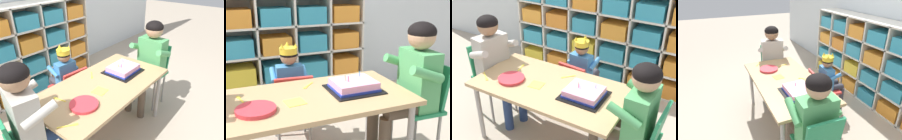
% 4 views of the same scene
% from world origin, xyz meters
% --- Properties ---
extents(ground, '(16.00, 16.00, 0.00)m').
position_xyz_m(ground, '(0.00, 0.00, 0.00)').
color(ground, tan).
extents(storage_cubby_shelf, '(2.28, 0.36, 1.17)m').
position_xyz_m(storage_cubby_shelf, '(-0.13, 1.36, 0.55)').
color(storage_cubby_shelf, silver).
rests_on(storage_cubby_shelf, ground).
extents(activity_table, '(1.30, 0.68, 0.61)m').
position_xyz_m(activity_table, '(0.00, 0.00, 0.56)').
color(activity_table, tan).
rests_on(activity_table, ground).
extents(classroom_chair_blue, '(0.34, 0.37, 0.63)m').
position_xyz_m(classroom_chair_blue, '(0.01, 0.48, 0.38)').
color(classroom_chair_blue, red).
rests_on(classroom_chair_blue, ground).
extents(child_with_crown, '(0.31, 0.31, 0.85)m').
position_xyz_m(child_with_crown, '(0.01, 0.58, 0.53)').
color(child_with_crown, '#3D7FBC').
rests_on(child_with_crown, ground).
extents(adult_helper_seated, '(0.46, 0.45, 1.07)m').
position_xyz_m(adult_helper_seated, '(-0.67, 0.08, 0.67)').
color(adult_helper_seated, '#B2ADA3').
rests_on(adult_helper_seated, ground).
extents(classroom_chair_guest_side, '(0.32, 0.35, 0.75)m').
position_xyz_m(classroom_chair_guest_side, '(0.84, -0.07, 0.46)').
color(classroom_chair_guest_side, '#238451').
rests_on(classroom_chair_guest_side, ground).
extents(guest_at_table_side, '(0.44, 0.42, 1.05)m').
position_xyz_m(guest_at_table_side, '(0.72, -0.07, 0.65)').
color(guest_at_table_side, '#4C9E5B').
rests_on(guest_at_table_side, ground).
extents(birthday_cake_on_tray, '(0.34, 0.31, 0.10)m').
position_xyz_m(birthday_cake_on_tray, '(0.31, 0.00, 0.64)').
color(birthday_cake_on_tray, black).
rests_on(birthday_cake_on_tray, activity_table).
extents(paper_plate_stack, '(0.23, 0.23, 0.02)m').
position_xyz_m(paper_plate_stack, '(-0.34, -0.10, 0.62)').
color(paper_plate_stack, '#DB333D').
rests_on(paper_plate_stack, activity_table).
extents(paper_napkin_square, '(0.13, 0.13, 0.00)m').
position_xyz_m(paper_napkin_square, '(-0.10, -0.05, 0.61)').
color(paper_napkin_square, '#F4DB4C').
rests_on(paper_napkin_square, activity_table).
extents(fork_scattered_mid_table, '(0.10, 0.11, 0.00)m').
position_xyz_m(fork_scattered_mid_table, '(0.05, 0.19, 0.61)').
color(fork_scattered_mid_table, yellow).
rests_on(fork_scattered_mid_table, activity_table).
extents(fork_near_cake_tray, '(0.04, 0.12, 0.00)m').
position_xyz_m(fork_near_cake_tray, '(-0.41, 0.13, 0.61)').
color(fork_near_cake_tray, yellow).
rests_on(fork_near_cake_tray, activity_table).
extents(fork_near_child_seat, '(0.13, 0.10, 0.00)m').
position_xyz_m(fork_near_child_seat, '(-0.56, -0.17, 0.61)').
color(fork_near_child_seat, yellow).
rests_on(fork_near_child_seat, activity_table).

